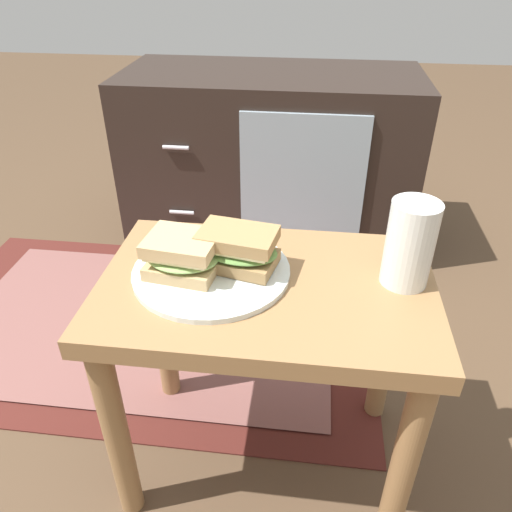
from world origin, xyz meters
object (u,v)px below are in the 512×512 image
(sandwich_front, at_px, (183,255))
(beer_glass, at_px, (409,246))
(tv_cabinet, at_px, (270,159))
(sandwich_back, at_px, (238,248))
(plate, at_px, (212,271))

(sandwich_front, height_order, beer_glass, beer_glass)
(sandwich_front, bearing_deg, beer_glass, 5.09)
(sandwich_front, relative_size, beer_glass, 0.94)
(tv_cabinet, xyz_separation_m, sandwich_back, (0.03, -0.92, 0.21))
(sandwich_back, bearing_deg, sandwich_front, -161.11)
(beer_glass, bearing_deg, sandwich_front, -174.91)
(sandwich_front, height_order, sandwich_back, sandwich_back)
(tv_cabinet, xyz_separation_m, sandwich_front, (-0.05, -0.95, 0.21))
(tv_cabinet, bearing_deg, sandwich_back, -87.96)
(plate, bearing_deg, tv_cabinet, 89.34)
(tv_cabinet, xyz_separation_m, beer_glass, (0.31, -0.92, 0.24))
(sandwich_front, xyz_separation_m, beer_glass, (0.36, 0.03, 0.03))
(tv_cabinet, relative_size, sandwich_front, 7.06)
(tv_cabinet, relative_size, sandwich_back, 6.27)
(tv_cabinet, bearing_deg, plate, -90.66)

